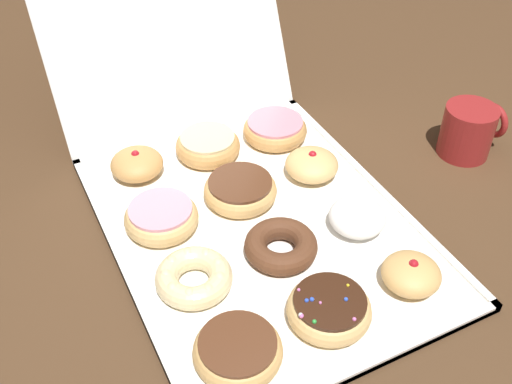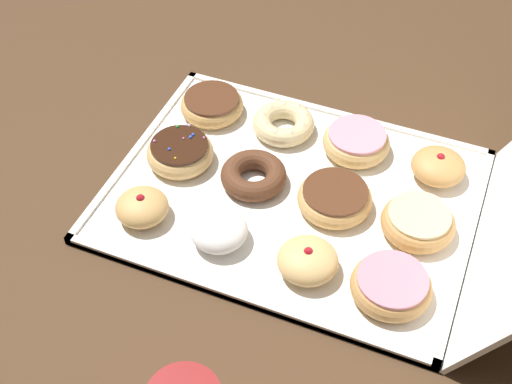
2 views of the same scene
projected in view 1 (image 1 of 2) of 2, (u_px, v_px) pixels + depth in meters
The scene contains 15 objects.
ground_plane at pixel (260, 230), 0.96m from camera, with size 3.00×3.00×0.00m, color #4C331E.
donut_box at pixel (260, 228), 0.95m from camera, with size 0.44×0.58×0.01m.
chocolate_frosted_donut_0 at pixel (238, 350), 0.75m from camera, with size 0.11×0.11×0.04m.
sprinkle_donut_1 at pixel (328, 310), 0.80m from camera, with size 0.11×0.11×0.04m.
jelly_filled_donut_2 at pixel (411, 274), 0.85m from camera, with size 0.08×0.08×0.05m.
cruller_donut_3 at pixel (194, 277), 0.85m from camera, with size 0.11×0.11×0.04m.
chocolate_cake_ring_donut_4 at pixel (280, 246), 0.89m from camera, with size 0.11×0.11×0.03m.
powdered_filled_donut_5 at pixel (357, 217), 0.93m from camera, with size 0.09×0.09×0.04m.
pink_frosted_donut_6 at pixel (161, 217), 0.93m from camera, with size 0.11×0.11×0.04m.
chocolate_frosted_donut_7 at pixel (239, 190), 0.98m from camera, with size 0.12×0.12×0.04m.
jelly_filled_donut_8 at pixel (312, 165), 1.03m from camera, with size 0.09×0.09×0.05m.
jelly_filled_donut_9 at pixel (137, 164), 1.03m from camera, with size 0.09×0.09×0.05m.
glazed_ring_donut_10 at pixel (210, 145), 1.08m from camera, with size 0.11×0.11×0.04m.
pink_frosted_donut_11 at pixel (275, 129), 1.11m from camera, with size 0.12×0.12×0.04m.
coffee_mug at pixel (469, 130), 1.08m from camera, with size 0.11×0.09×0.09m.
Camera 1 is at (-0.31, -0.61, 0.67)m, focal length 42.91 mm.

